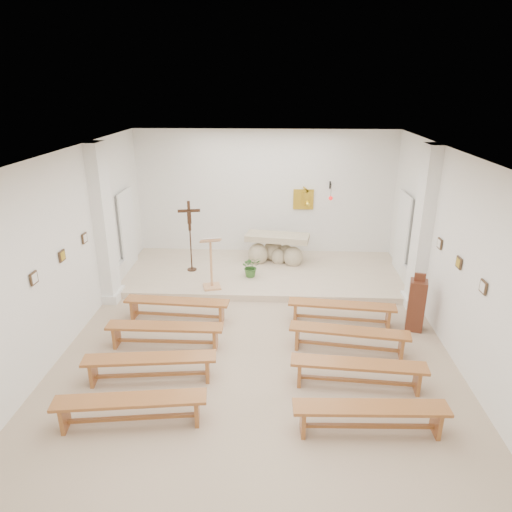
# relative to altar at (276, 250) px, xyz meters

# --- Properties ---
(ground) EXTENTS (7.00, 10.00, 0.00)m
(ground) POSITION_rel_altar_xyz_m (-0.34, -4.10, -0.47)
(ground) COLOR tan
(ground) RESTS_ON ground
(wall_left) EXTENTS (0.02, 10.00, 3.50)m
(wall_left) POSITION_rel_altar_xyz_m (-3.83, -4.10, 1.28)
(wall_left) COLOR white
(wall_left) RESTS_ON ground
(wall_right) EXTENTS (0.02, 10.00, 3.50)m
(wall_right) POSITION_rel_altar_xyz_m (3.15, -4.10, 1.28)
(wall_right) COLOR white
(wall_right) RESTS_ON ground
(wall_back) EXTENTS (7.00, 0.02, 3.50)m
(wall_back) POSITION_rel_altar_xyz_m (-0.34, 0.89, 1.28)
(wall_back) COLOR white
(wall_back) RESTS_ON ground
(ceiling) EXTENTS (7.00, 10.00, 0.02)m
(ceiling) POSITION_rel_altar_xyz_m (-0.34, -4.10, 3.02)
(ceiling) COLOR silver
(ceiling) RESTS_ON wall_back
(sanctuary_platform) EXTENTS (6.98, 3.00, 0.15)m
(sanctuary_platform) POSITION_rel_altar_xyz_m (-0.34, -0.60, -0.40)
(sanctuary_platform) COLOR beige
(sanctuary_platform) RESTS_ON ground
(pilaster_left) EXTENTS (0.26, 0.55, 3.50)m
(pilaster_left) POSITION_rel_altar_xyz_m (-3.71, -2.10, 1.28)
(pilaster_left) COLOR white
(pilaster_left) RESTS_ON ground
(pilaster_right) EXTENTS (0.26, 0.55, 3.50)m
(pilaster_right) POSITION_rel_altar_xyz_m (3.03, -2.10, 1.28)
(pilaster_right) COLOR white
(pilaster_right) RESTS_ON ground
(gold_wall_relief) EXTENTS (0.55, 0.04, 0.55)m
(gold_wall_relief) POSITION_rel_altar_xyz_m (0.71, 0.86, 1.18)
(gold_wall_relief) COLOR gold
(gold_wall_relief) RESTS_ON wall_back
(sanctuary_lamp) EXTENTS (0.11, 0.36, 0.44)m
(sanctuary_lamp) POSITION_rel_altar_xyz_m (1.41, 0.61, 1.34)
(sanctuary_lamp) COLOR black
(sanctuary_lamp) RESTS_ON wall_back
(station_frame_left_front) EXTENTS (0.03, 0.20, 0.20)m
(station_frame_left_front) POSITION_rel_altar_xyz_m (-3.81, -4.90, 1.25)
(station_frame_left_front) COLOR #412E1D
(station_frame_left_front) RESTS_ON wall_left
(station_frame_left_mid) EXTENTS (0.03, 0.20, 0.20)m
(station_frame_left_mid) POSITION_rel_altar_xyz_m (-3.81, -3.90, 1.25)
(station_frame_left_mid) COLOR #412E1D
(station_frame_left_mid) RESTS_ON wall_left
(station_frame_left_rear) EXTENTS (0.03, 0.20, 0.20)m
(station_frame_left_rear) POSITION_rel_altar_xyz_m (-3.81, -2.90, 1.25)
(station_frame_left_rear) COLOR #412E1D
(station_frame_left_rear) RESTS_ON wall_left
(station_frame_right_front) EXTENTS (0.03, 0.20, 0.20)m
(station_frame_right_front) POSITION_rel_altar_xyz_m (3.13, -4.90, 1.25)
(station_frame_right_front) COLOR #412E1D
(station_frame_right_front) RESTS_ON wall_right
(station_frame_right_mid) EXTENTS (0.03, 0.20, 0.20)m
(station_frame_right_mid) POSITION_rel_altar_xyz_m (3.13, -3.90, 1.25)
(station_frame_right_mid) COLOR #412E1D
(station_frame_right_mid) RESTS_ON wall_right
(station_frame_right_rear) EXTENTS (0.03, 0.20, 0.20)m
(station_frame_right_rear) POSITION_rel_altar_xyz_m (3.13, -2.90, 1.25)
(station_frame_right_rear) COLOR #412E1D
(station_frame_right_rear) RESTS_ON wall_right
(radiator_left) EXTENTS (0.10, 0.85, 0.52)m
(radiator_left) POSITION_rel_altar_xyz_m (-3.77, -1.40, -0.20)
(radiator_left) COLOR silver
(radiator_left) RESTS_ON ground
(radiator_right) EXTENTS (0.10, 0.85, 0.52)m
(radiator_right) POSITION_rel_altar_xyz_m (3.09, -1.40, -0.20)
(radiator_right) COLOR silver
(radiator_right) RESTS_ON ground
(altar) EXTENTS (1.71, 0.88, 0.84)m
(altar) POSITION_rel_altar_xyz_m (0.00, 0.00, 0.00)
(altar) COLOR #BCAD8F
(altar) RESTS_ON sanctuary_platform
(lectern) EXTENTS (0.53, 0.48, 1.28)m
(lectern) POSITION_rel_altar_xyz_m (-1.48, -1.72, 0.31)
(lectern) COLOR tan
(lectern) RESTS_ON sanctuary_platform
(crucifix_stand) EXTENTS (0.54, 0.24, 1.80)m
(crucifix_stand) POSITION_rel_altar_xyz_m (-2.14, -0.68, 0.71)
(crucifix_stand) COLOR #351E11
(crucifix_stand) RESTS_ON sanctuary_platform
(potted_plant) EXTENTS (0.56, 0.52, 0.51)m
(potted_plant) POSITION_rel_altar_xyz_m (-0.61, -1.01, -0.07)
(potted_plant) COLOR #336327
(potted_plant) RESTS_ON sanctuary_platform
(donation_pedestal) EXTENTS (0.40, 0.40, 1.20)m
(donation_pedestal) POSITION_rel_altar_xyz_m (2.76, -3.16, 0.06)
(donation_pedestal) COLOR #572619
(donation_pedestal) RESTS_ON ground
(bench_left_front) EXTENTS (2.16, 0.48, 0.45)m
(bench_left_front) POSITION_rel_altar_xyz_m (-2.02, -3.02, -0.13)
(bench_left_front) COLOR #97522C
(bench_left_front) RESTS_ON ground
(bench_right_front) EXTENTS (2.17, 0.56, 0.45)m
(bench_right_front) POSITION_rel_altar_xyz_m (1.33, -3.02, -0.13)
(bench_right_front) COLOR #97522C
(bench_right_front) RESTS_ON ground
(bench_left_second) EXTENTS (2.14, 0.35, 0.45)m
(bench_left_second) POSITION_rel_altar_xyz_m (-2.02, -4.06, -0.13)
(bench_left_second) COLOR #97522C
(bench_left_second) RESTS_ON ground
(bench_right_second) EXTENTS (2.17, 0.63, 0.45)m
(bench_right_second) POSITION_rel_altar_xyz_m (1.33, -4.06, -0.13)
(bench_right_second) COLOR #97522C
(bench_right_second) RESTS_ON ground
(bench_left_third) EXTENTS (2.17, 0.58, 0.45)m
(bench_left_third) POSITION_rel_altar_xyz_m (-2.02, -5.10, -0.13)
(bench_left_third) COLOR #97522C
(bench_left_third) RESTS_ON ground
(bench_right_third) EXTENTS (2.16, 0.50, 0.45)m
(bench_right_third) POSITION_rel_altar_xyz_m (1.33, -5.10, -0.13)
(bench_right_third) COLOR #97522C
(bench_right_third) RESTS_ON ground
(bench_left_fourth) EXTENTS (2.17, 0.62, 0.45)m
(bench_left_fourth) POSITION_rel_altar_xyz_m (-2.02, -6.14, -0.13)
(bench_left_fourth) COLOR #97522C
(bench_left_fourth) RESTS_ON ground
(bench_right_fourth) EXTENTS (2.15, 0.42, 0.45)m
(bench_right_fourth) POSITION_rel_altar_xyz_m (1.33, -6.14, -0.13)
(bench_right_fourth) COLOR #97522C
(bench_right_fourth) RESTS_ON ground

